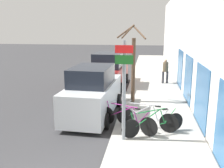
{
  "coord_description": "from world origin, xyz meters",
  "views": [
    {
      "loc": [
        2.18,
        -3.87,
        3.86
      ],
      "look_at": [
        0.8,
        5.72,
        1.64
      ],
      "focal_mm": 40.0,
      "sensor_mm": 36.0,
      "label": 1
    }
  ],
  "objects_px": {
    "bicycle_0": "(154,124)",
    "pedestrian_near": "(165,69)",
    "parked_car_0": "(93,93)",
    "street_tree": "(133,64)",
    "parked_car_1": "(109,72)",
    "bicycle_1": "(127,119)",
    "bicycle_2": "(146,118)",
    "signpost": "(124,88)"
  },
  "relations": [
    {
      "from": "pedestrian_near",
      "to": "signpost",
      "type": "bearing_deg",
      "value": -107.43
    },
    {
      "from": "bicycle_0",
      "to": "bicycle_2",
      "type": "distance_m",
      "value": 0.55
    },
    {
      "from": "bicycle_2",
      "to": "bicycle_0",
      "type": "bearing_deg",
      "value": -134.32
    },
    {
      "from": "bicycle_2",
      "to": "street_tree",
      "type": "distance_m",
      "value": 3.78
    },
    {
      "from": "bicycle_0",
      "to": "parked_car_1",
      "type": "height_order",
      "value": "parked_car_1"
    },
    {
      "from": "street_tree",
      "to": "bicycle_2",
      "type": "bearing_deg",
      "value": -77.7
    },
    {
      "from": "bicycle_2",
      "to": "pedestrian_near",
      "type": "bearing_deg",
      "value": 8.7
    },
    {
      "from": "bicycle_0",
      "to": "bicycle_2",
      "type": "bearing_deg",
      "value": -0.41
    },
    {
      "from": "bicycle_1",
      "to": "parked_car_0",
      "type": "xyz_separation_m",
      "value": [
        -1.63,
        1.71,
        0.47
      ]
    },
    {
      "from": "bicycle_0",
      "to": "parked_car_0",
      "type": "height_order",
      "value": "parked_car_0"
    },
    {
      "from": "bicycle_2",
      "to": "parked_car_1",
      "type": "height_order",
      "value": "parked_car_1"
    },
    {
      "from": "parked_car_0",
      "to": "street_tree",
      "type": "relative_size",
      "value": 1.21
    },
    {
      "from": "bicycle_1",
      "to": "bicycle_2",
      "type": "bearing_deg",
      "value": -43.35
    },
    {
      "from": "bicycle_0",
      "to": "bicycle_1",
      "type": "bearing_deg",
      "value": 45.17
    },
    {
      "from": "bicycle_0",
      "to": "street_tree",
      "type": "xyz_separation_m",
      "value": [
        -1.0,
        3.87,
        1.53
      ]
    },
    {
      "from": "bicycle_0",
      "to": "street_tree",
      "type": "height_order",
      "value": "street_tree"
    },
    {
      "from": "bicycle_1",
      "to": "street_tree",
      "type": "relative_size",
      "value": 0.58
    },
    {
      "from": "bicycle_0",
      "to": "pedestrian_near",
      "type": "distance_m",
      "value": 8.54
    },
    {
      "from": "signpost",
      "to": "bicycle_2",
      "type": "bearing_deg",
      "value": 54.65
    },
    {
      "from": "signpost",
      "to": "street_tree",
      "type": "distance_m",
      "value": 4.43
    },
    {
      "from": "signpost",
      "to": "parked_car_1",
      "type": "bearing_deg",
      "value": 102.13
    },
    {
      "from": "signpost",
      "to": "bicycle_0",
      "type": "relative_size",
      "value": 1.54
    },
    {
      "from": "signpost",
      "to": "pedestrian_near",
      "type": "xyz_separation_m",
      "value": [
        1.93,
        9.04,
        -0.84
      ]
    },
    {
      "from": "signpost",
      "to": "bicycle_0",
      "type": "height_order",
      "value": "signpost"
    },
    {
      "from": "bicycle_0",
      "to": "bicycle_2",
      "type": "height_order",
      "value": "bicycle_2"
    },
    {
      "from": "signpost",
      "to": "bicycle_2",
      "type": "relative_size",
      "value": 1.43
    },
    {
      "from": "bicycle_0",
      "to": "parked_car_0",
      "type": "xyz_separation_m",
      "value": [
        -2.6,
        1.98,
        0.48
      ]
    },
    {
      "from": "parked_car_0",
      "to": "street_tree",
      "type": "distance_m",
      "value": 2.68
    },
    {
      "from": "bicycle_2",
      "to": "parked_car_0",
      "type": "relative_size",
      "value": 0.5
    },
    {
      "from": "bicycle_1",
      "to": "bicycle_0",
      "type": "bearing_deg",
      "value": -75.55
    },
    {
      "from": "pedestrian_near",
      "to": "street_tree",
      "type": "distance_m",
      "value": 5.09
    },
    {
      "from": "street_tree",
      "to": "bicycle_1",
      "type": "bearing_deg",
      "value": -89.48
    },
    {
      "from": "parked_car_1",
      "to": "street_tree",
      "type": "height_order",
      "value": "street_tree"
    },
    {
      "from": "bicycle_0",
      "to": "pedestrian_near",
      "type": "xyz_separation_m",
      "value": [
        0.93,
        8.48,
        0.55
      ]
    },
    {
      "from": "bicycle_1",
      "to": "pedestrian_near",
      "type": "xyz_separation_m",
      "value": [
        1.89,
        8.2,
        0.54
      ]
    },
    {
      "from": "parked_car_1",
      "to": "pedestrian_near",
      "type": "bearing_deg",
      "value": 17.32
    },
    {
      "from": "street_tree",
      "to": "parked_car_1",
      "type": "bearing_deg",
      "value": 115.58
    },
    {
      "from": "pedestrian_near",
      "to": "parked_car_0",
      "type": "bearing_deg",
      "value": -123.88
    },
    {
      "from": "bicycle_1",
      "to": "parked_car_1",
      "type": "xyz_separation_m",
      "value": [
        -1.77,
        7.23,
        0.47
      ]
    },
    {
      "from": "bicycle_2",
      "to": "street_tree",
      "type": "relative_size",
      "value": 0.6
    },
    {
      "from": "bicycle_2",
      "to": "pedestrian_near",
      "type": "height_order",
      "value": "pedestrian_near"
    },
    {
      "from": "parked_car_0",
      "to": "parked_car_1",
      "type": "distance_m",
      "value": 5.52
    }
  ]
}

